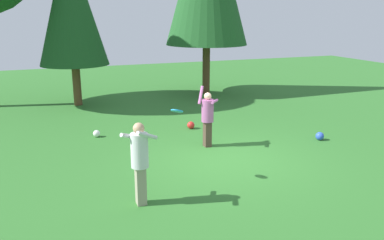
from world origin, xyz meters
TOP-DOWN VIEW (x-y plane):
  - ground_plane at (0.00, 0.00)m, footprint 40.00×40.00m
  - person_thrower at (-0.03, 1.16)m, footprint 0.66×0.65m
  - person_catcher at (-2.65, -1.63)m, footprint 0.74×0.72m
  - frisbee at (-1.63, -0.88)m, footprint 0.37×0.37m
  - ball_red at (0.16, 2.98)m, footprint 0.24×0.24m
  - ball_blue at (3.32, 0.47)m, footprint 0.25×0.25m
  - ball_white at (-2.86, 3.17)m, footprint 0.21×0.21m
  - tree_left at (-2.94, 7.91)m, footprint 2.71×2.71m

SIDE VIEW (x-z plane):
  - ground_plane at x=0.00m, z-range 0.00..0.00m
  - ball_white at x=-2.86m, z-range 0.00..0.21m
  - ball_red at x=0.16m, z-range 0.00..0.24m
  - ball_blue at x=3.32m, z-range 0.00..0.25m
  - person_thrower at x=-0.03m, z-range 0.06..1.78m
  - person_catcher at x=-2.65m, z-range 0.16..1.84m
  - frisbee at x=-1.63m, z-range 1.58..1.71m
  - tree_left at x=-2.94m, z-range 0.80..7.27m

